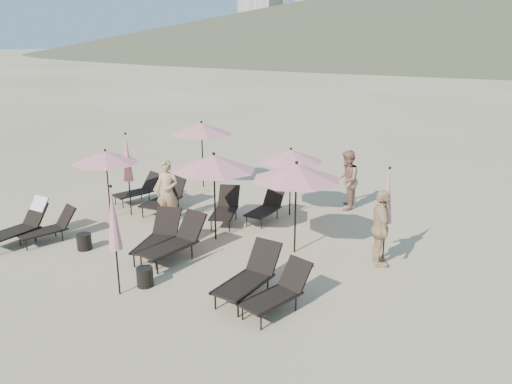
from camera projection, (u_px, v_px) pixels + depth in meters
The scene contains 25 objects.
ground at pixel (189, 276), 11.52m from camera, with size 800.00×800.00×0.00m, color #D6BA8C.
hotel_skyline at pixel (336, 7), 275.94m from camera, with size 109.00×82.00×55.00m.
lounger_0 at pixel (22, 223), 13.41m from camera, with size 0.74×1.80×1.10m.
lounger_1 at pixel (49, 227), 13.46m from camera, with size 1.03×1.63×0.88m.
lounger_2 at pixel (159, 237), 12.59m from camera, with size 1.13×1.91×1.03m.
lounger_3 at pixel (175, 240), 12.32m from camera, with size 0.99×1.92×1.05m.
lounger_4 at pixel (250, 275), 10.50m from camera, with size 0.83×1.84×1.03m.
lounger_5 at pixel (279, 291), 9.93m from camera, with size 1.05×1.71×0.92m.
lounger_6 at pixel (138, 189), 16.84m from camera, with size 1.07×1.71×0.92m.
lounger_7 at pixel (166, 196), 15.88m from camera, with size 0.80×1.85×1.04m.
lounger_8 at pixel (226, 208), 14.91m from camera, with size 1.18×1.80×0.97m.
lounger_9 at pixel (266, 207), 15.08m from camera, with size 0.65×1.60×0.91m.
umbrella_open_0 at pixel (106, 157), 14.90m from camera, with size 2.01×2.01×2.16m.
umbrella_open_1 at pixel (214, 163), 13.10m from camera, with size 2.27×2.27×2.44m.
umbrella_open_2 at pixel (296, 172), 12.27m from camera, with size 2.24×2.24×2.41m.
umbrella_open_3 at pixel (202, 129), 18.07m from camera, with size 2.31×2.31×2.48m.
umbrella_open_4 at pixel (291, 156), 15.08m from camera, with size 2.00×2.00×2.16m.
umbrella_closed_0 at pixel (113, 219), 10.23m from camera, with size 0.29×0.29×2.44m.
umbrella_closed_1 at pixel (387, 197), 11.81m from camera, with size 0.28×0.28×2.42m.
umbrella_closed_2 at pixel (127, 158), 15.12m from camera, with size 0.31×0.31×2.62m.
side_table_0 at pixel (84, 242), 12.98m from camera, with size 0.38×0.38×0.43m, color black.
side_table_1 at pixel (145, 277), 11.01m from camera, with size 0.37×0.37×0.43m, color black.
beachgoer_a at pixel (167, 191), 14.84m from camera, with size 0.69×0.45×1.88m, color tan.
beachgoer_b at pixel (347, 180), 15.96m from camera, with size 0.93×0.73×1.92m, color #AD7359.
beachgoer_c at pixel (380, 229), 11.84m from camera, with size 1.11×0.46×1.89m, color tan.
Camera 1 is at (6.32, -8.50, 5.18)m, focal length 35.00 mm.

